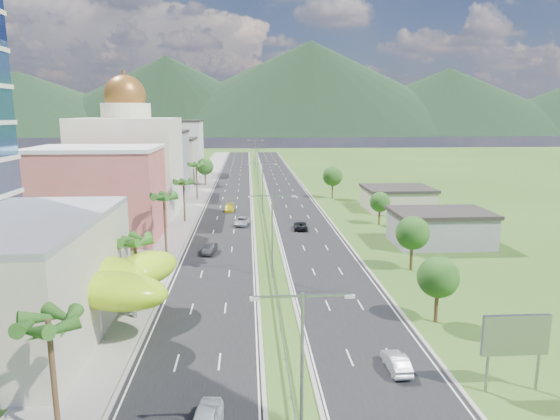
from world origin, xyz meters
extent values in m
plane|color=#2D5119|center=(0.00, 0.00, 0.00)|extent=(500.00, 500.00, 0.00)
cube|color=black|center=(-7.50, 90.00, 0.02)|extent=(11.00, 260.00, 0.04)
cube|color=black|center=(7.50, 90.00, 0.02)|extent=(11.00, 260.00, 0.04)
cube|color=gray|center=(-17.00, 90.00, 0.06)|extent=(7.00, 260.00, 0.12)
cube|color=gray|center=(0.00, 72.00, 0.62)|extent=(0.08, 216.00, 0.28)
cube|color=gray|center=(0.00, 174.00, 0.35)|extent=(0.10, 0.12, 0.70)
cylinder|color=gray|center=(0.00, -25.00, 5.50)|extent=(0.20, 0.20, 11.00)
cube|color=gray|center=(-1.44, -25.00, 10.80)|extent=(2.88, 0.12, 0.12)
cube|color=gray|center=(1.44, -25.00, 10.80)|extent=(2.88, 0.12, 0.12)
cube|color=silver|center=(-2.72, -25.00, 10.70)|extent=(0.60, 0.25, 0.18)
cube|color=silver|center=(2.72, -25.00, 10.70)|extent=(0.60, 0.25, 0.18)
cylinder|color=gray|center=(0.00, 10.00, 5.50)|extent=(0.20, 0.20, 11.00)
cube|color=gray|center=(-1.44, 10.00, 10.80)|extent=(2.88, 0.12, 0.12)
cube|color=gray|center=(1.44, 10.00, 10.80)|extent=(2.88, 0.12, 0.12)
cube|color=silver|center=(-2.72, 10.00, 10.70)|extent=(0.60, 0.25, 0.18)
cube|color=silver|center=(2.72, 10.00, 10.70)|extent=(0.60, 0.25, 0.18)
cylinder|color=gray|center=(0.00, 50.00, 5.50)|extent=(0.20, 0.20, 11.00)
cube|color=gray|center=(-1.44, 50.00, 10.80)|extent=(2.88, 0.12, 0.12)
cube|color=gray|center=(1.44, 50.00, 10.80)|extent=(2.88, 0.12, 0.12)
cube|color=silver|center=(-2.72, 50.00, 10.70)|extent=(0.60, 0.25, 0.18)
cube|color=silver|center=(2.72, 50.00, 10.70)|extent=(0.60, 0.25, 0.18)
cylinder|color=gray|center=(0.00, 95.00, 5.50)|extent=(0.20, 0.20, 11.00)
cube|color=gray|center=(-1.44, 95.00, 10.80)|extent=(2.88, 0.12, 0.12)
cube|color=gray|center=(1.44, 95.00, 10.80)|extent=(2.88, 0.12, 0.12)
cube|color=silver|center=(-2.72, 95.00, 10.70)|extent=(0.60, 0.25, 0.18)
cube|color=silver|center=(2.72, 95.00, 10.70)|extent=(0.60, 0.25, 0.18)
cylinder|color=gray|center=(0.00, 140.00, 5.50)|extent=(0.20, 0.20, 11.00)
cube|color=gray|center=(-1.44, 140.00, 10.80)|extent=(2.88, 0.12, 0.12)
cube|color=gray|center=(1.44, 140.00, 10.80)|extent=(2.88, 0.12, 0.12)
cube|color=silver|center=(-2.72, 140.00, 10.70)|extent=(0.60, 0.25, 0.18)
cube|color=silver|center=(2.72, 140.00, 10.70)|extent=(0.60, 0.25, 0.18)
cylinder|color=gray|center=(-24.00, -2.00, 2.00)|extent=(0.50, 0.50, 4.00)
cylinder|color=gray|center=(-17.00, -7.00, 2.00)|extent=(0.50, 0.50, 4.00)
cylinder|color=gray|center=(-21.00, -10.00, 2.00)|extent=(0.50, 0.50, 4.00)
cylinder|color=gray|center=(-15.00, -2.00, 2.00)|extent=(0.50, 0.50, 4.00)
cube|color=#CA5453|center=(-28.00, 32.00, 7.50)|extent=(20.00, 15.00, 15.00)
cube|color=beige|center=(-28.00, 55.00, 10.00)|extent=(20.00, 20.00, 20.00)
cylinder|color=beige|center=(-28.00, 55.00, 21.50)|extent=(10.00, 10.00, 3.00)
sphere|color=brown|center=(-28.00, 55.00, 24.50)|extent=(8.40, 8.40, 8.40)
cube|color=gray|center=(-27.00, 80.00, 8.00)|extent=(16.00, 15.00, 16.00)
cube|color=#B4AA94|center=(-27.00, 102.00, 6.50)|extent=(16.00, 15.00, 13.00)
cube|color=silver|center=(-27.00, 125.00, 9.00)|extent=(16.00, 15.00, 18.00)
cylinder|color=gray|center=(15.00, -18.00, 1.60)|extent=(0.24, 0.24, 3.20)
cylinder|color=gray|center=(19.00, -18.00, 1.60)|extent=(0.24, 0.24, 3.20)
cube|color=#D85919|center=(17.00, -18.00, 4.60)|extent=(5.20, 0.35, 3.20)
cube|color=gray|center=(28.00, 25.00, 2.50)|extent=(15.00, 10.00, 5.00)
cube|color=#B4AA94|center=(30.00, 55.00, 2.20)|extent=(14.00, 12.00, 4.40)
cylinder|color=#47301C|center=(-15.50, -22.00, 4.25)|extent=(0.36, 0.36, 8.50)
cylinder|color=#47301C|center=(-15.50, 2.00, 3.75)|extent=(0.36, 0.36, 7.50)
cylinder|color=#47301C|center=(-15.50, 22.00, 4.50)|extent=(0.36, 0.36, 9.00)
cylinder|color=#47301C|center=(-15.50, 45.00, 4.00)|extent=(0.36, 0.36, 8.00)
cylinder|color=#47301C|center=(-15.50, 70.00, 4.40)|extent=(0.36, 0.36, 8.80)
cylinder|color=#47301C|center=(-15.50, 95.00, 2.45)|extent=(0.40, 0.40, 4.90)
sphere|color=#2A5B1C|center=(-15.50, 95.00, 5.60)|extent=(4.90, 4.90, 4.90)
cylinder|color=#47301C|center=(16.00, -5.00, 2.10)|extent=(0.40, 0.40, 4.20)
sphere|color=#2A5B1C|center=(16.00, -5.00, 4.80)|extent=(4.20, 4.20, 4.20)
cylinder|color=#47301C|center=(19.00, 12.00, 2.27)|extent=(0.40, 0.40, 4.55)
sphere|color=#2A5B1C|center=(19.00, 12.00, 5.20)|extent=(4.55, 4.55, 4.55)
cylinder|color=#47301C|center=(22.00, 40.00, 1.92)|extent=(0.40, 0.40, 3.85)
sphere|color=#2A5B1C|center=(22.00, 40.00, 4.40)|extent=(3.85, 3.85, 3.85)
cylinder|color=#47301C|center=(18.00, 70.00, 2.45)|extent=(0.40, 0.40, 4.90)
sphere|color=#2A5B1C|center=(18.00, 70.00, 5.60)|extent=(4.90, 4.90, 4.90)
imported|color=black|center=(-8.94, 21.82, 0.78)|extent=(2.24, 4.69, 1.48)
imported|color=#A5A8AD|center=(-4.25, 41.09, 0.79)|extent=(3.33, 5.72, 1.50)
imported|color=gold|center=(-7.07, 55.08, 0.77)|extent=(2.06, 5.01, 1.45)
imported|color=#B8BAC1|center=(9.08, -14.40, 0.76)|extent=(1.61, 4.37, 1.43)
imported|color=black|center=(6.51, 36.89, 0.75)|extent=(2.66, 5.26, 1.42)
camera|label=1|loc=(-3.04, -51.84, 21.08)|focal=32.00mm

